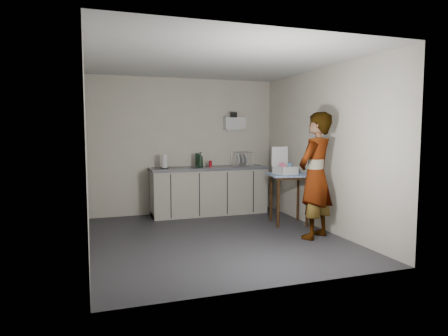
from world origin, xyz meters
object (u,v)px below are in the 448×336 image
object	(u,v)px
soda_can	(210,164)
dish_rack	(242,162)
soap_bottle	(200,160)
paper_towel	(165,162)
side_table	(289,180)
bakery_box	(284,168)
standing_man	(316,176)
kitchen_counter	(209,192)
dark_bottle	(197,160)

from	to	relation	value
soda_can	dish_rack	distance (m)	0.66
dish_rack	soap_bottle	bearing A→B (deg)	-173.36
soda_can	paper_towel	bearing A→B (deg)	-176.20
side_table	soap_bottle	world-z (taller)	soap_bottle
paper_towel	bakery_box	size ratio (longest dim) A/B	0.55
standing_man	soda_can	size ratio (longest dim) A/B	15.91
standing_man	soda_can	bearing A→B (deg)	-97.07
side_table	soap_bottle	bearing A→B (deg)	148.15
kitchen_counter	paper_towel	xyz separation A→B (m)	(-0.86, -0.03, 0.60)
side_table	soap_bottle	xyz separation A→B (m)	(-1.24, 1.18, 0.30)
kitchen_counter	side_table	world-z (taller)	kitchen_counter
soap_bottle	standing_man	bearing A→B (deg)	-60.76
kitchen_counter	standing_man	distance (m)	2.43
dish_rack	side_table	bearing A→B (deg)	-74.19
kitchen_counter	dish_rack	size ratio (longest dim) A/B	5.65
soda_can	standing_man	bearing A→B (deg)	-66.21
side_table	standing_man	xyz separation A→B (m)	(-0.06, -0.93, 0.18)
bakery_box	kitchen_counter	bearing A→B (deg)	122.21
soap_bottle	side_table	bearing A→B (deg)	-43.54
dish_rack	bakery_box	bearing A→B (deg)	-77.66
paper_towel	dish_rack	size ratio (longest dim) A/B	0.64
side_table	dark_bottle	size ratio (longest dim) A/B	3.25
soda_can	kitchen_counter	bearing A→B (deg)	-143.57
side_table	soda_can	distance (m)	1.63
paper_towel	kitchen_counter	bearing A→B (deg)	2.14
side_table	soda_can	size ratio (longest dim) A/B	7.35
side_table	bakery_box	size ratio (longest dim) A/B	1.88
kitchen_counter	bakery_box	world-z (taller)	bakery_box
dish_rack	dark_bottle	bearing A→B (deg)	-178.40
standing_man	bakery_box	bearing A→B (deg)	-119.30
side_table	dish_rack	world-z (taller)	dish_rack
soap_bottle	paper_towel	bearing A→B (deg)	178.98
side_table	bakery_box	world-z (taller)	bakery_box
kitchen_counter	dark_bottle	world-z (taller)	dark_bottle
soap_bottle	paper_towel	size ratio (longest dim) A/B	1.13
paper_towel	dish_rack	distance (m)	1.56
soda_can	bakery_box	world-z (taller)	bakery_box
soap_bottle	bakery_box	size ratio (longest dim) A/B	0.63
standing_man	dish_rack	xyz separation A→B (m)	(-0.30, 2.22, 0.04)
paper_towel	dish_rack	xyz separation A→B (m)	(1.55, 0.09, -0.06)
soap_bottle	dark_bottle	xyz separation A→B (m)	(-0.04, 0.08, -0.01)
soap_bottle	paper_towel	distance (m)	0.68
standing_man	dish_rack	size ratio (longest dim) A/B	4.73
side_table	soda_can	xyz separation A→B (m)	(-1.02, 1.25, 0.22)
standing_man	paper_towel	world-z (taller)	standing_man
soda_can	dish_rack	size ratio (longest dim) A/B	0.30
soap_bottle	dark_bottle	size ratio (longest dim) A/B	1.08
standing_man	paper_towel	distance (m)	2.82
soap_bottle	dish_rack	world-z (taller)	soap_bottle
soda_can	bakery_box	bearing A→B (deg)	-53.03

